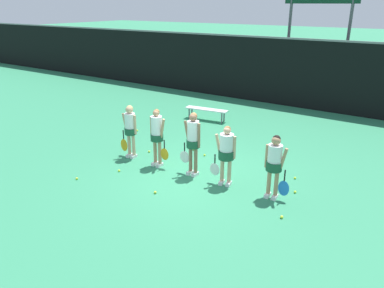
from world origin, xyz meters
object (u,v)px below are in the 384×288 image
object	(u,v)px
tennis_ball_0	(205,155)
tennis_ball_8	(194,149)
tennis_ball_2	(137,130)
player_0	(130,127)
tennis_ball_3	(295,178)
player_4	(275,162)
tennis_ball_4	(119,171)
player_2	(193,139)
player_3	(226,151)
tennis_ball_1	(149,152)
tennis_ball_10	(295,192)
tennis_ball_7	(155,192)
tennis_ball_9	(282,217)
tennis_ball_5	(130,132)
bench_courtside	(206,110)
tennis_ball_6	(77,179)
scoreboard	(321,4)
player_1	(157,133)

from	to	relation	value
tennis_ball_0	tennis_ball_8	world-z (taller)	tennis_ball_8
tennis_ball_0	tennis_ball_2	xyz separation A→B (m)	(-3.36, 0.63, 0.00)
player_0	tennis_ball_3	world-z (taller)	player_0
player_4	tennis_ball_4	distance (m)	4.40
player_0	player_2	distance (m)	2.29
player_3	tennis_ball_8	bearing A→B (deg)	131.63
tennis_ball_2	tennis_ball_4	bearing A→B (deg)	-56.51
tennis_ball_1	tennis_ball_10	distance (m)	4.82
player_0	tennis_ball_7	world-z (taller)	player_0
player_3	tennis_ball_1	world-z (taller)	player_3
player_3	tennis_ball_9	world-z (taller)	player_3
tennis_ball_2	tennis_ball_5	bearing A→B (deg)	-100.59
tennis_ball_10	tennis_ball_1	bearing A→B (deg)	179.39
tennis_ball_0	tennis_ball_4	size ratio (longest dim) A/B	0.98
bench_courtside	tennis_ball_7	size ratio (longest dim) A/B	25.78
player_0	tennis_ball_2	size ratio (longest dim) A/B	25.36
player_4	tennis_ball_6	size ratio (longest dim) A/B	24.16
bench_courtside	tennis_ball_10	xyz separation A→B (m)	(5.17, -4.09, -0.37)
tennis_ball_10	player_0	bearing A→B (deg)	-173.99
bench_courtside	tennis_ball_5	distance (m)	3.33
tennis_ball_1	tennis_ball_2	xyz separation A→B (m)	(-1.73, 1.37, 0.00)
scoreboard	player_3	world-z (taller)	scoreboard
bench_courtside	tennis_ball_5	xyz separation A→B (m)	(-1.44, -2.98, -0.37)
player_2	tennis_ball_4	size ratio (longest dim) A/B	27.47
bench_courtside	player_1	bearing A→B (deg)	-82.77
scoreboard	player_4	xyz separation A→B (m)	(2.27, -10.24, -3.48)
scoreboard	tennis_ball_4	size ratio (longest dim) A/B	87.68
player_4	tennis_ball_1	size ratio (longest dim) A/B	24.96
tennis_ball_0	tennis_ball_7	world-z (taller)	tennis_ball_7
player_1	tennis_ball_5	bearing A→B (deg)	148.31
tennis_ball_10	tennis_ball_8	bearing A→B (deg)	165.11
bench_courtside	tennis_ball_4	world-z (taller)	bench_courtside
player_3	tennis_ball_7	distance (m)	2.09
scoreboard	tennis_ball_3	bearing A→B (deg)	-74.98
player_4	player_2	bearing A→B (deg)	177.67
tennis_ball_1	player_0	bearing A→B (deg)	-109.98
tennis_ball_7	tennis_ball_3	bearing A→B (deg)	46.40
player_1	tennis_ball_8	size ratio (longest dim) A/B	25.58
tennis_ball_0	tennis_ball_7	distance (m)	2.80
tennis_ball_0	tennis_ball_2	size ratio (longest dim) A/B	0.99
player_3	tennis_ball_4	bearing A→B (deg)	-171.94
scoreboard	tennis_ball_9	xyz separation A→B (m)	(2.84, -11.03, -4.40)
tennis_ball_3	tennis_ball_9	xyz separation A→B (m)	(0.44, -2.09, 0.00)
tennis_ball_3	tennis_ball_5	bearing A→B (deg)	177.01
scoreboard	tennis_ball_1	bearing A→B (deg)	-102.54
player_0	tennis_ball_7	size ratio (longest dim) A/B	23.69
player_3	tennis_ball_5	size ratio (longest dim) A/B	22.46
tennis_ball_6	tennis_ball_9	world-z (taller)	tennis_ball_9
tennis_ball_7	tennis_ball_9	size ratio (longest dim) A/B	0.98
player_0	tennis_ball_0	bearing A→B (deg)	32.26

